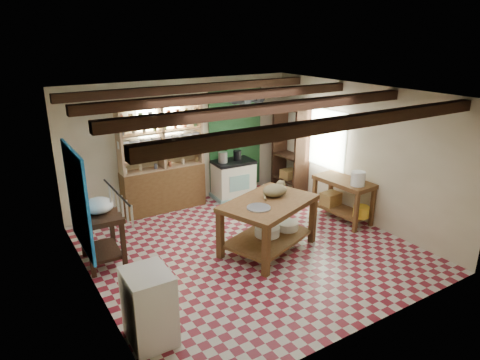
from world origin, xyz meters
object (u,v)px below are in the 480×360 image
right_counter (343,200)px  prep_table (102,238)px  stove (233,179)px  white_cabinet (149,307)px  work_table (268,226)px  cat (275,190)px

right_counter → prep_table: bearing=165.2°
stove → white_cabinet: 4.72m
stove → work_table: bearing=-104.3°
prep_table → right_counter: (4.38, -0.80, -0.02)m
stove → prep_table: 3.47m
prep_table → white_cabinet: 2.12m
right_counter → cat: (-1.70, -0.09, 0.56)m
prep_table → white_cabinet: size_ratio=0.95×
work_table → right_counter: 1.93m
white_cabinet → cat: (2.70, 1.22, 0.52)m
work_table → prep_table: size_ratio=1.80×
stove → cat: bearing=-100.1°
stove → right_counter: (1.18, -2.13, -0.01)m
work_table → prep_table: bearing=137.3°
prep_table → cat: bearing=-15.7°
work_table → stove: size_ratio=1.79×
stove → prep_table: size_ratio=1.00×
white_cabinet → right_counter: (4.40, 1.31, -0.04)m
white_cabinet → right_counter: white_cabinet is taller
white_cabinet → cat: 3.01m
prep_table → stove: bearing=25.3°
work_table → right_counter: work_table is taller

